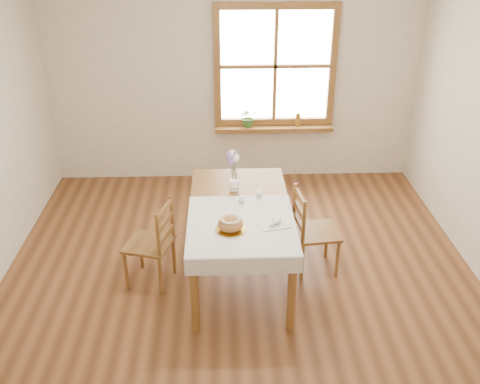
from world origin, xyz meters
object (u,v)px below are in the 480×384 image
at_px(chair_left, 149,243).
at_px(chair_right, 316,231).
at_px(bread_plate, 231,230).
at_px(flower_vase, 234,186).
at_px(dining_table, 240,215).

relative_size(chair_left, chair_right, 0.99).
distance_m(chair_left, bread_plate, 0.90).
bearing_deg(chair_right, bread_plate, 114.89).
xyz_separation_m(bread_plate, flower_vase, (0.05, 0.72, 0.03)).
xyz_separation_m(chair_left, bread_plate, (0.74, -0.36, 0.35)).
bearing_deg(bread_plate, dining_table, 77.17).
xyz_separation_m(chair_right, flower_vase, (-0.77, 0.22, 0.38)).
relative_size(dining_table, chair_right, 1.88).
bearing_deg(flower_vase, chair_left, -155.79).
distance_m(bread_plate, flower_vase, 0.72).
height_order(chair_left, flower_vase, flower_vase).
bearing_deg(flower_vase, bread_plate, -93.97).
relative_size(dining_table, bread_plate, 6.48).
distance_m(dining_table, chair_right, 0.77).
relative_size(chair_left, flower_vase, 8.41).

